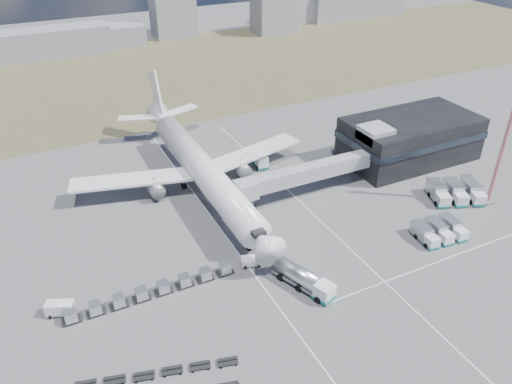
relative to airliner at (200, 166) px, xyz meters
name	(u,v)px	position (x,y,z in m)	size (l,w,h in m)	color
ground	(273,281)	(0.00, -32.38, -5.29)	(420.00, 420.00, 0.00)	#565659
grass_strip	(117,80)	(0.00, 77.62, -5.29)	(420.00, 90.00, 0.01)	brown
lane_markings	(315,254)	(9.77, -29.38, -5.29)	(47.12, 110.00, 0.01)	silver
terminal	(409,138)	(47.77, -8.41, -0.04)	(30.40, 16.40, 11.00)	black
jet_bridge	(296,176)	(15.90, -11.95, -0.24)	(30.30, 3.80, 7.05)	#939399
airliner	(200,166)	(0.00, 0.00, 0.00)	(51.59, 64.53, 17.62)	white
fuel_tanker	(303,278)	(3.58, -35.56, -3.53)	(6.45, 11.19, 3.53)	white
pushback_tug	(251,261)	(-1.38, -27.13, -4.55)	(3.31, 1.86, 1.49)	white
utility_van	(60,308)	(-31.47, -24.82, -4.20)	(4.05, 1.83, 2.18)	white
catering_truck	(259,159)	(15.68, 3.91, -3.84)	(3.46, 6.51, 2.84)	white
service_trucks_near	(439,231)	(32.29, -35.01, -3.92)	(8.87, 7.07, 2.52)	white
service_trucks_far	(455,192)	(44.59, -26.62, -3.68)	(11.73, 10.37, 2.96)	white
uld_row	(152,291)	(-18.24, -27.12, -4.20)	(26.96, 1.77, 1.82)	black
floodlight_mast	(507,134)	(49.89, -30.45, 9.57)	(2.80, 2.29, 29.66)	red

